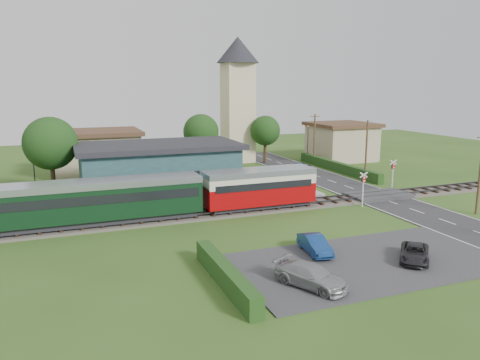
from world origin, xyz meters
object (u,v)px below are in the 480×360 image
object	(u,v)px
house_east	(341,141)
car_park_dark	(415,253)
station_building	(159,169)
car_on_road	(300,167)
church_tower	(238,90)
car_park_blue	(315,244)
train	(56,203)
pedestrian_far	(82,204)
house_west	(96,152)
crossing_signal_near	(363,184)
pedestrian_near	(226,192)
crossing_signal_far	(393,170)
equipment_hut	(79,198)
car_park_silver	(311,276)

from	to	relation	value
house_east	car_park_dark	world-z (taller)	house_east
station_building	car_on_road	size ratio (longest dim) A/B	4.61
church_tower	car_park_blue	bearing A→B (deg)	-103.29
station_building	train	size ratio (longest dim) A/B	0.37
station_building	pedestrian_far	world-z (taller)	station_building
house_west	car_park_blue	world-z (taller)	house_west
house_west	church_tower	bearing A→B (deg)	8.53
station_building	car_on_road	world-z (taller)	station_building
station_building	crossing_signal_near	world-z (taller)	station_building
car_park_dark	pedestrian_near	bearing A→B (deg)	151.82
car_park_blue	crossing_signal_far	bearing A→B (deg)	45.63
crossing_signal_near	car_park_blue	xyz separation A→B (m)	(-10.26, -9.09, -1.47)
train	car_park_blue	world-z (taller)	train
car_on_road	car_park_dark	bearing A→B (deg)	141.28
station_building	pedestrian_near	bearing A→B (deg)	-51.99
house_west	crossing_signal_near	distance (m)	33.22
station_building	crossing_signal_far	size ratio (longest dim) A/B	4.88
station_building	equipment_hut	bearing A→B (deg)	-144.08
equipment_hut	car_park_blue	xyz separation A→B (m)	(14.14, -14.70, -1.08)
crossing_signal_near	pedestrian_near	size ratio (longest dim) A/B	2.02
station_building	house_east	distance (m)	32.70
house_west	car_park_blue	xyz separation A→B (m)	(11.14, -34.50, -2.12)
car_park_blue	house_west	bearing A→B (deg)	115.02
car_park_blue	pedestrian_far	distance (m)	19.71
equipment_hut	house_east	distance (m)	42.41
train	crossing_signal_near	distance (m)	26.23
equipment_hut	car_park_blue	size ratio (longest dim) A/B	0.71
train	car_park_silver	distance (m)	20.68
pedestrian_far	house_east	bearing A→B (deg)	-45.62
crossing_signal_far	car_on_road	bearing A→B (deg)	106.92
pedestrian_near	car_park_blue	bearing A→B (deg)	83.60
pedestrian_far	pedestrian_near	bearing A→B (deg)	-71.61
car_park_dark	car_on_road	bearing A→B (deg)	116.71
crossing_signal_near	car_park_blue	distance (m)	13.79
equipment_hut	crossing_signal_near	bearing A→B (deg)	-12.94
train	car_park_blue	bearing A→B (deg)	-35.95
car_on_road	car_park_dark	distance (m)	31.61
car_park_silver	car_park_dark	distance (m)	8.11
station_building	crossing_signal_near	xyz separation A→B (m)	(16.40, -11.40, -0.55)
train	house_east	xyz separation A→B (m)	(39.72, 22.00, 0.62)
station_building	car_park_blue	distance (m)	21.49
train	house_east	distance (m)	45.41
train	pedestrian_far	bearing A→B (deg)	51.62
church_tower	crossing_signal_near	distance (m)	29.57
equipment_hut	car_park_silver	xyz separation A→B (m)	(11.28, -19.22, -1.04)
house_west	car_park_blue	size ratio (longest dim) A/B	3.00
house_west	pedestrian_far	bearing A→B (deg)	-97.78
house_east	car_on_road	size ratio (longest dim) A/B	2.53
equipment_hut	house_east	bearing A→B (deg)	26.32
church_tower	pedestrian_near	world-z (taller)	church_tower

